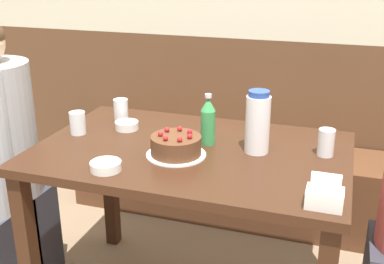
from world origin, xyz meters
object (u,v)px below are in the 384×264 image
(bowl_soup_white, at_px, (127,125))
(glass_water_tall, at_px, (78,123))
(soju_bottle, at_px, (208,121))
(napkin_holder, at_px, (325,195))
(glass_tumbler_short, at_px, (326,143))
(person_grey_tee, at_px, (1,165))
(water_pitcher, at_px, (258,123))
(birthday_cake, at_px, (176,146))
(glass_shot_small, at_px, (121,110))
(bench_seat, at_px, (236,181))
(bowl_rice_small, at_px, (106,166))

(bowl_soup_white, height_order, glass_water_tall, glass_water_tall)
(soju_bottle, bearing_deg, bowl_soup_white, 172.20)
(napkin_holder, height_order, glass_tumbler_short, napkin_holder)
(glass_tumbler_short, relative_size, person_grey_tee, 0.09)
(napkin_holder, relative_size, person_grey_tee, 0.09)
(water_pitcher, xyz_separation_m, soju_bottle, (-0.20, 0.02, -0.02))
(birthday_cake, xyz_separation_m, glass_shot_small, (-0.37, 0.30, 0.01))
(bench_seat, distance_m, person_grey_tee, 1.30)
(birthday_cake, relative_size, bowl_rice_small, 2.05)
(soju_bottle, xyz_separation_m, bowl_soup_white, (-0.38, 0.05, -0.08))
(glass_shot_small, bearing_deg, person_grey_tee, -147.94)
(napkin_holder, height_order, glass_water_tall, napkin_holder)
(soju_bottle, bearing_deg, person_grey_tee, -171.29)
(water_pitcher, relative_size, glass_shot_small, 2.40)
(birthday_cake, relative_size, glass_shot_small, 2.24)
(soju_bottle, bearing_deg, glass_water_tall, -173.66)
(bowl_rice_small, distance_m, glass_water_tall, 0.41)
(birthday_cake, height_order, glass_shot_small, glass_shot_small)
(bench_seat, height_order, bowl_soup_white, bowl_soup_white)
(bowl_rice_small, xyz_separation_m, person_grey_tee, (-0.64, 0.21, -0.18))
(soju_bottle, xyz_separation_m, napkin_holder, (0.48, -0.38, -0.06))
(bench_seat, relative_size, glass_shot_small, 19.15)
(water_pitcher, relative_size, napkin_holder, 2.20)
(glass_water_tall, height_order, glass_tumbler_short, glass_tumbler_short)
(napkin_holder, distance_m, glass_water_tall, 1.07)
(bench_seat, relative_size, bowl_rice_small, 17.55)
(bowl_soup_white, bearing_deg, napkin_holder, -26.66)
(glass_tumbler_short, bearing_deg, bowl_soup_white, 178.21)
(bench_seat, bearing_deg, bowl_soup_white, -115.25)
(birthday_cake, xyz_separation_m, bowl_soup_white, (-0.30, 0.20, -0.02))
(bowl_rice_small, bearing_deg, bench_seat, 78.75)
(water_pitcher, distance_m, bowl_rice_small, 0.58)
(soju_bottle, bearing_deg, napkin_holder, -38.44)
(soju_bottle, xyz_separation_m, glass_tumbler_short, (0.45, 0.03, -0.05))
(person_grey_tee, bearing_deg, glass_water_tall, 12.30)
(water_pitcher, bearing_deg, bench_seat, 107.53)
(water_pitcher, relative_size, person_grey_tee, 0.20)
(soju_bottle, distance_m, bowl_rice_small, 0.45)
(bench_seat, xyz_separation_m, bowl_soup_white, (-0.33, -0.71, 0.55))
(birthday_cake, xyz_separation_m, water_pitcher, (0.28, 0.13, 0.08))
(water_pitcher, bearing_deg, person_grey_tee, -173.88)
(birthday_cake, bearing_deg, bowl_soup_white, 145.93)
(bench_seat, distance_m, bowl_soup_white, 0.95)
(bowl_soup_white, bearing_deg, soju_bottle, -7.80)
(soju_bottle, relative_size, glass_shot_small, 2.04)
(birthday_cake, height_order, bowl_rice_small, birthday_cake)
(napkin_holder, relative_size, bowl_rice_small, 1.00)
(napkin_holder, relative_size, bowl_soup_white, 1.10)
(bowl_soup_white, relative_size, glass_tumbler_short, 0.97)
(birthday_cake, bearing_deg, glass_shot_small, 141.41)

